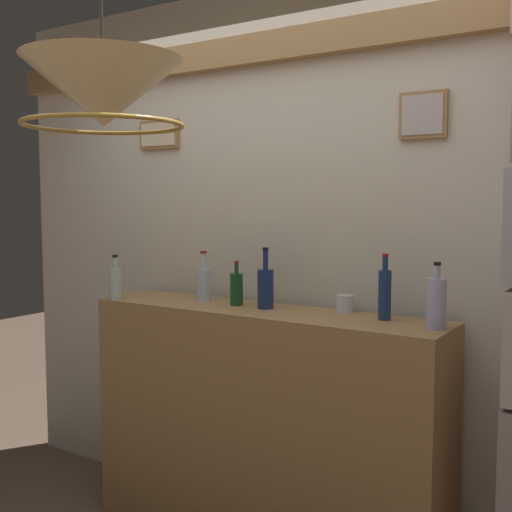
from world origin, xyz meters
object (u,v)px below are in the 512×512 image
liquor_bottle_rye (385,293)px  liquor_bottle_sherry (436,303)px  liquor_bottle_amaro (265,287)px  liquor_bottle_port (115,282)px  liquor_bottle_mezcal (237,288)px  glass_tumbler_rocks (345,304)px  pendant_lamp (103,95)px  liquor_bottle_brandy (204,282)px

liquor_bottle_rye → liquor_bottle_sherry: (0.24, -0.07, -0.01)m
liquor_bottle_amaro → liquor_bottle_rye: liquor_bottle_amaro is taller
liquor_bottle_sherry → liquor_bottle_port: bearing=-174.7°
liquor_bottle_mezcal → liquor_bottle_port: liquor_bottle_port is taller
liquor_bottle_mezcal → glass_tumbler_rocks: (0.51, 0.11, -0.04)m
glass_tumbler_rocks → pendant_lamp: pendant_lamp is taller
liquor_bottle_rye → liquor_bottle_port: (-1.35, -0.22, -0.03)m
liquor_bottle_sherry → liquor_bottle_brandy: bearing=177.2°
liquor_bottle_sherry → liquor_bottle_brandy: (-1.19, 0.06, -0.01)m
liquor_bottle_port → pendant_lamp: (0.67, -0.69, 0.78)m
liquor_bottle_brandy → liquor_bottle_port: size_ratio=1.10×
liquor_bottle_mezcal → pendant_lamp: (0.04, -0.87, 0.79)m
glass_tumbler_rocks → pendant_lamp: size_ratio=0.13×
liquor_bottle_brandy → liquor_bottle_rye: bearing=0.7°
liquor_bottle_sherry → liquor_bottle_mezcal: 0.97m
liquor_bottle_rye → liquor_bottle_brandy: liquor_bottle_rye is taller
liquor_bottle_amaro → glass_tumbler_rocks: 0.38m
liquor_bottle_amaro → liquor_bottle_sherry: 0.81m
liquor_bottle_brandy → liquor_bottle_mezcal: bearing=-6.8°
liquor_bottle_rye → pendant_lamp: (-0.69, -0.91, 0.75)m
liquor_bottle_amaro → liquor_bottle_rye: 0.57m
liquor_bottle_brandy → pendant_lamp: bearing=-73.7°
liquor_bottle_amaro → glass_tumbler_rocks: size_ratio=3.61×
liquor_bottle_brandy → liquor_bottle_port: bearing=-153.0°
liquor_bottle_rye → liquor_bottle_mezcal: liquor_bottle_rye is taller
liquor_bottle_brandy → pendant_lamp: pendant_lamp is taller
pendant_lamp → liquor_bottle_brandy: bearing=106.3°
liquor_bottle_sherry → liquor_bottle_mezcal: liquor_bottle_sherry is taller
glass_tumbler_rocks → liquor_bottle_amaro: bearing=-162.2°
liquor_bottle_port → pendant_lamp: 1.24m
liquor_bottle_port → liquor_bottle_mezcal: bearing=16.1°
glass_tumbler_rocks → liquor_bottle_rye: bearing=-19.3°
liquor_bottle_mezcal → glass_tumbler_rocks: size_ratio=2.71×
liquor_bottle_amaro → liquor_bottle_mezcal: (-0.16, -0.00, -0.02)m
liquor_bottle_rye → liquor_bottle_sherry: size_ratio=1.06×
liquor_bottle_rye → liquor_bottle_brandy: (-0.95, -0.01, -0.02)m
liquor_bottle_brandy → glass_tumbler_rocks: liquor_bottle_brandy is taller
liquor_bottle_sherry → liquor_bottle_mezcal: size_ratio=1.23×
liquor_bottle_rye → glass_tumbler_rocks: size_ratio=3.55×
liquor_bottle_port → glass_tumbler_rocks: 1.18m
liquor_bottle_mezcal → pendant_lamp: size_ratio=0.34×
liquor_bottle_port → pendant_lamp: pendant_lamp is taller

